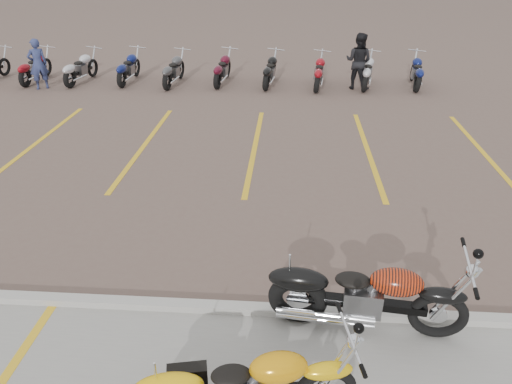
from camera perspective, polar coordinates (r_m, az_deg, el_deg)
ground at (r=8.51m, az=-2.15°, el=-4.79°), size 100.00×100.00×0.00m
curb at (r=6.86m, az=-3.95°, el=-13.08°), size 60.00×0.18×0.12m
parking_stripes at (r=12.09m, az=-0.15°, el=5.13°), size 38.00×5.50×0.01m
flame_cruiser at (r=6.45m, az=11.98°, el=-11.58°), size 2.45×0.48×1.01m
person_a at (r=18.51m, az=-23.66°, el=13.25°), size 0.72×0.68×1.66m
person_b at (r=17.37m, az=11.63°, el=14.43°), size 1.11×1.02×1.83m
bg_bike_row at (r=17.90m, az=-6.66°, el=13.93°), size 15.69×2.05×1.10m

